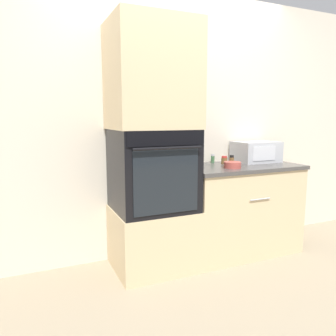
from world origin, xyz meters
TOP-DOWN VIEW (x-y plane):
  - ground_plane at (0.00, 0.00)m, footprint 12.00×12.00m
  - wall_back at (0.00, 0.63)m, footprint 8.00×0.05m
  - oven_cabinet_base at (-0.34, 0.30)m, footprint 0.69×0.60m
  - wall_oven at (-0.34, 0.30)m, footprint 0.66×0.64m
  - oven_cabinet_upper at (-0.34, 0.30)m, footprint 0.69×0.60m
  - counter_unit at (0.56, 0.30)m, footprint 1.15×0.63m
  - microwave at (0.84, 0.42)m, footprint 0.44×0.32m
  - knife_block at (0.10, 0.47)m, footprint 0.12×0.11m
  - bowl at (0.38, 0.17)m, footprint 0.16×0.16m
  - condiment_jar_near at (0.46, 0.42)m, footprint 0.06×0.06m
  - condiment_jar_mid at (0.46, 0.29)m, footprint 0.04×0.04m
  - condiment_jar_far at (0.40, 0.54)m, footprint 0.04×0.04m

SIDE VIEW (x-z plane):
  - ground_plane at x=0.00m, z-range 0.00..0.00m
  - oven_cabinet_base at x=-0.34m, z-range 0.00..0.54m
  - counter_unit at x=0.56m, z-range 0.00..0.87m
  - wall_oven at x=-0.34m, z-range 0.54..1.23m
  - bowl at x=0.38m, z-range 0.87..0.93m
  - condiment_jar_near at x=0.46m, z-range 0.87..0.95m
  - condiment_jar_far at x=0.40m, z-range 0.87..0.96m
  - condiment_jar_mid at x=0.46m, z-range 0.87..0.97m
  - knife_block at x=0.10m, z-range 0.85..1.06m
  - microwave at x=0.84m, z-range 0.87..1.08m
  - wall_back at x=0.00m, z-range 0.00..2.50m
  - oven_cabinet_upper at x=-0.34m, z-range 1.23..2.09m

